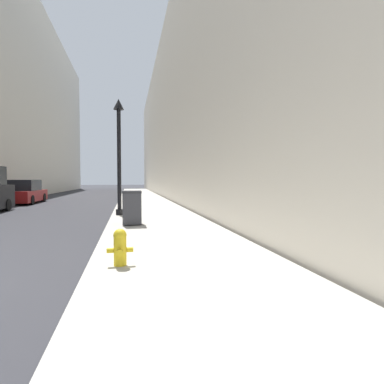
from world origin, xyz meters
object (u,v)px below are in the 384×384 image
Objects in this scene: fire_hydrant at (120,246)px; parked_sedan_near at (25,193)px; trash_bin at (132,207)px; lamppost at (119,146)px.

parked_sedan_near is at bearing 111.65° from fire_hydrant.
trash_bin is (0.26, 4.97, 0.25)m from fire_hydrant.
trash_bin is at bearing 86.97° from fire_hydrant.
trash_bin is 0.23× the size of lamppost.
lamppost is (-0.24, 7.94, 2.64)m from fire_hydrant.
trash_bin is at bearing -60.15° from parked_sedan_near.
fire_hydrant is 4.98m from trash_bin.
parked_sedan_near reaches higher than fire_hydrant.
parked_sedan_near is at bearing 119.85° from trash_bin.
fire_hydrant is at bearing -68.35° from parked_sedan_near.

